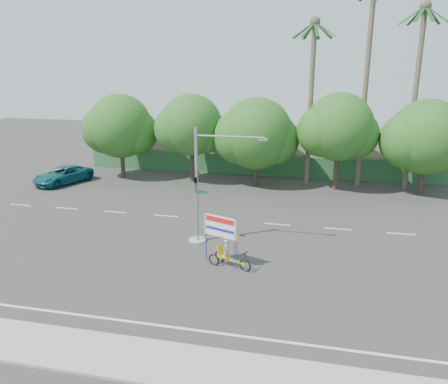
# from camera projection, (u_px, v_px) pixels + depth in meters

# --- Properties ---
(ground) EXTENTS (120.00, 120.00, 0.00)m
(ground) POSITION_uv_depth(u_px,v_px,m) (223.00, 274.00, 22.71)
(ground) COLOR #33302D
(ground) RESTS_ON ground
(sidewalk_near) EXTENTS (50.00, 2.40, 0.12)m
(sidewalk_near) POSITION_uv_depth(u_px,v_px,m) (177.00, 365.00, 15.66)
(sidewalk_near) COLOR gray
(sidewalk_near) RESTS_ON ground
(fence) EXTENTS (38.00, 0.08, 2.00)m
(fence) POSITION_uv_depth(u_px,v_px,m) (271.00, 166.00, 42.60)
(fence) COLOR #336B3D
(fence) RESTS_ON ground
(building_left) EXTENTS (12.00, 8.00, 4.00)m
(building_left) POSITION_uv_depth(u_px,v_px,m) (187.00, 145.00, 48.64)
(building_left) COLOR #B7AD91
(building_left) RESTS_ON ground
(building_right) EXTENTS (14.00, 8.00, 3.60)m
(building_right) POSITION_uv_depth(u_px,v_px,m) (354.00, 153.00, 44.92)
(building_right) COLOR #B7AD91
(building_right) RESTS_ON ground
(tree_far_left) EXTENTS (7.14, 6.00, 7.96)m
(tree_far_left) POSITION_uv_depth(u_px,v_px,m) (120.00, 128.00, 41.22)
(tree_far_left) COLOR #473828
(tree_far_left) RESTS_ON ground
(tree_left) EXTENTS (6.66, 5.60, 8.07)m
(tree_left) POSITION_uv_depth(u_px,v_px,m) (191.00, 127.00, 39.67)
(tree_left) COLOR #473828
(tree_left) RESTS_ON ground
(tree_center) EXTENTS (7.62, 6.40, 7.85)m
(tree_center) POSITION_uv_depth(u_px,v_px,m) (256.00, 136.00, 38.58)
(tree_center) COLOR #473828
(tree_center) RESTS_ON ground
(tree_right) EXTENTS (6.90, 5.80, 8.36)m
(tree_right) POSITION_uv_depth(u_px,v_px,m) (338.00, 130.00, 36.90)
(tree_right) COLOR #473828
(tree_right) RESTS_ON ground
(tree_far_right) EXTENTS (7.38, 6.20, 7.94)m
(tree_far_right) POSITION_uv_depth(u_px,v_px,m) (426.00, 139.00, 35.60)
(tree_far_right) COLOR #473828
(tree_far_right) RESTS_ON ground
(palm_tall) EXTENTS (3.73, 3.79, 17.45)m
(palm_tall) POSITION_uv_depth(u_px,v_px,m) (367.00, 65.00, 36.43)
(palm_tall) COLOR #70604C
(palm_tall) RESTS_ON ground
(palm_mid) EXTENTS (3.73, 3.79, 15.45)m
(palm_mid) POSITION_uv_depth(u_px,v_px,m) (417.00, 79.00, 35.88)
(palm_mid) COLOR #70604C
(palm_mid) RESTS_ON ground
(palm_short) EXTENTS (3.73, 3.79, 14.45)m
(palm_short) POSITION_uv_depth(u_px,v_px,m) (312.00, 85.00, 37.81)
(palm_short) COLOR #70604C
(palm_short) RESTS_ON ground
(traffic_signal) EXTENTS (4.72, 1.10, 7.00)m
(traffic_signal) POSITION_uv_depth(u_px,v_px,m) (202.00, 196.00, 26.10)
(traffic_signal) COLOR gray
(traffic_signal) RESTS_ON ground
(trike_billboard) EXTENTS (2.77, 1.31, 2.89)m
(trike_billboard) POSITION_uv_depth(u_px,v_px,m) (225.00, 245.00, 23.38)
(trike_billboard) COLOR black
(trike_billboard) RESTS_ON ground
(pickup_truck) EXTENTS (4.32, 6.08, 1.54)m
(pickup_truck) POSITION_uv_depth(u_px,v_px,m) (63.00, 175.00, 40.07)
(pickup_truck) COLOR #0D515F
(pickup_truck) RESTS_ON ground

